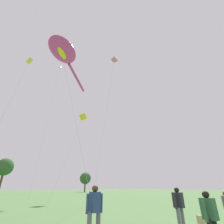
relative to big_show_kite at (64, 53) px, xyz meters
The scene contains 11 objects.
big_show_kite is the anchor object (origin of this frame).
person_child_front 22.72m from the big_show_kite, 87.18° to the right, with size 0.54×0.39×1.51m.
person_grey_haired_man 21.03m from the big_show_kite, 97.14° to the right, with size 0.60×0.45×1.68m.
person_short_left 21.55m from the big_show_kite, 79.66° to the right, with size 0.58×0.42×1.61m.
backpack 22.36m from the big_show_kite, 73.60° to the right, with size 0.30×0.20×0.44m, color tan.
small_kite_streamer_purple 6.14m from the big_show_kite, 124.15° to the left, with size 2.78×3.02×19.31m.
small_kite_delta_white 10.33m from the big_show_kite, 75.96° to the left, with size 0.86×3.52×23.44m.
small_kite_tiny_distant 8.64m from the big_show_kite, ahead, with size 1.58×4.95×21.75m.
small_kite_stunt_black 10.77m from the big_show_kite, 43.08° to the left, with size 4.70×1.21×13.12m.
tree_oak_left 43.19m from the big_show_kite, 89.63° to the left, with size 4.84×4.84×9.56m.
tree_oak_right 56.30m from the big_show_kite, 57.40° to the left, with size 4.44×4.44×7.29m.
Camera 1 is at (-7.65, -2.16, 1.59)m, focal length 26.23 mm.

